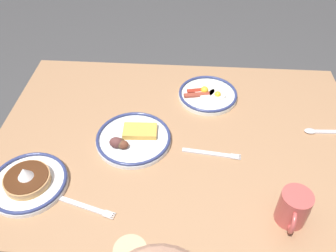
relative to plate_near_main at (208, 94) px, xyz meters
The scene contains 9 objects.
ground_plane 0.80m from the plate_near_main, 66.03° to the left, with size 6.00×6.00×0.00m, color #454545.
dining_table 0.28m from the plate_near_main, 66.03° to the left, with size 1.24×0.87×0.75m.
plate_near_main is the anchor object (origin of this frame).
plate_center_pancakes 0.36m from the plate_near_main, 45.53° to the left, with size 0.25×0.25×0.05m.
plate_far_companion 0.70m from the plate_near_main, 40.63° to the left, with size 0.23×0.23×0.07m.
coffee_mug 0.56m from the plate_near_main, 112.43° to the left, with size 0.08×0.12×0.10m.
fork_near 0.30m from the plate_near_main, 91.73° to the left, with size 0.19×0.04×0.01m.
fork_far 0.63m from the plate_near_main, 56.42° to the left, with size 0.18×0.07×0.01m.
tea_spoon 0.43m from the plate_near_main, 156.97° to the left, with size 0.19×0.03×0.01m.
Camera 1 is at (-0.02, 0.85, 1.59)m, focal length 38.02 mm.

